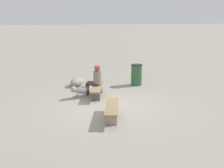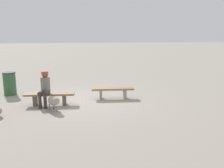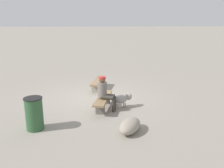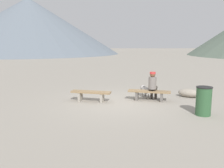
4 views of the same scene
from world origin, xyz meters
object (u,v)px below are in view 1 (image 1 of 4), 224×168
bench_left (112,109)px  seated_person (95,78)px  dog (79,90)px  trash_bin (137,75)px  bench_right (97,89)px  boulder (77,82)px

bench_left → seated_person: (2.57, 0.17, 0.39)m
dog → trash_bin: 3.18m
trash_bin → seated_person: bearing=122.2°
bench_right → seated_person: size_ratio=1.46×
dog → bench_left: bearing=95.6°
dog → bench_right: bearing=172.5°
bench_left → boulder: size_ratio=1.77×
seated_person → bench_right: bearing=-139.7°
bench_right → seated_person: seated_person is taller
bench_left → boulder: bearing=24.1°
seated_person → dog: size_ratio=1.61×
bench_right → dog: bearing=110.2°
bench_left → trash_bin: 4.36m
bench_left → boulder: 4.39m
dog → trash_bin: (1.56, -2.77, 0.15)m
dog → boulder: (1.97, -0.04, -0.14)m
boulder → bench_left: bearing=-169.8°
bench_right → boulder: bench_right is taller
boulder → bench_right: bearing=-160.5°
seated_person → boulder: bearing=38.8°
trash_bin → boulder: (0.41, 2.72, -0.29)m
bench_right → trash_bin: (1.48, -2.05, 0.16)m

